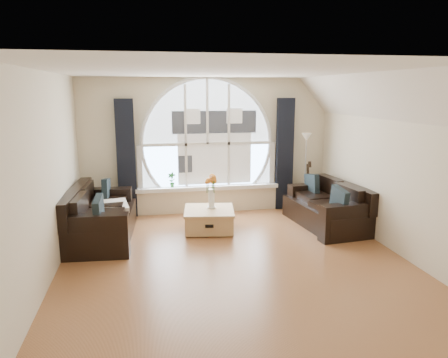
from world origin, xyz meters
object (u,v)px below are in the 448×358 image
vase_flowers (211,187)px  guitar (307,186)px  sofa_right (326,205)px  potted_plant (172,180)px  sofa_left (101,216)px  floor_lamp (305,172)px  coffee_chest (209,219)px

vase_flowers → guitar: size_ratio=0.66×
sofa_right → potted_plant: 3.04m
sofa_left → potted_plant: (1.27, 1.27, 0.30)m
sofa_left → guitar: (3.99, 0.95, 0.13)m
sofa_left → sofa_right: bearing=3.5°
sofa_right → vase_flowers: vase_flowers is taller
sofa_left → guitar: bearing=17.3°
sofa_right → floor_lamp: 1.19m
vase_flowers → floor_lamp: (2.11, 0.90, 0.03)m
sofa_left → vase_flowers: (1.90, 0.19, 0.37)m
coffee_chest → potted_plant: size_ratio=2.87×
potted_plant → coffee_chest: bearing=-63.6°
guitar → potted_plant: guitar is taller
sofa_left → potted_plant: 1.82m
sofa_right → vase_flowers: 2.14m
floor_lamp → guitar: bearing=-95.4°
coffee_chest → guitar: guitar is taller
sofa_right → vase_flowers: bearing=167.3°
sofa_left → guitar: guitar is taller
vase_flowers → floor_lamp: size_ratio=0.44×
guitar → sofa_left: bearing=-160.8°
sofa_left → guitar: 4.11m
coffee_chest → guitar: 2.33m
vase_flowers → potted_plant: (-0.63, 1.08, -0.07)m
coffee_chest → sofa_left: bearing=-168.4°
vase_flowers → floor_lamp: 2.29m
vase_flowers → guitar: (2.09, 0.76, -0.24)m
floor_lamp → potted_plant: bearing=176.2°
coffee_chest → guitar: size_ratio=0.82×
sofa_left → coffee_chest: 1.86m
coffee_chest → guitar: bearing=29.3°
sofa_left → floor_lamp: 4.17m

